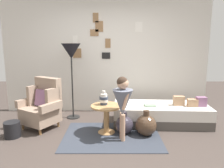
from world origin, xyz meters
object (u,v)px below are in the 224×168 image
(person_child, at_px, (122,100))
(vase_striped, at_px, (103,99))
(armchair, at_px, (42,106))
(daybed, at_px, (160,114))
(book_on_daybed, at_px, (149,105))
(demijohn_far, at_px, (145,125))
(floor_lamp, at_px, (71,54))
(side_table, at_px, (106,113))
(magazine_basket, at_px, (12,130))
(demijohn_near, at_px, (124,125))

(person_child, bearing_deg, vase_striped, 133.11)
(armchair, height_order, daybed, armchair)
(book_on_daybed, bearing_deg, armchair, -177.22)
(daybed, distance_m, demijohn_far, 0.70)
(daybed, bearing_deg, vase_striped, -159.91)
(floor_lamp, bearing_deg, demijohn_far, -32.58)
(floor_lamp, bearing_deg, vase_striped, -47.77)
(side_table, relative_size, magazine_basket, 2.02)
(vase_striped, bearing_deg, demijohn_near, -12.48)
(armchair, distance_m, daybed, 2.37)
(side_table, bearing_deg, demijohn_near, -6.16)
(vase_striped, xyz_separation_m, magazine_basket, (-1.60, -0.23, -0.49))
(demijohn_near, bearing_deg, demijohn_far, -10.53)
(side_table, distance_m, magazine_basket, 1.68)
(floor_lamp, height_order, demijohn_far, floor_lamp)
(vase_striped, distance_m, floor_lamp, 1.32)
(person_child, relative_size, demijohn_near, 2.65)
(side_table, relative_size, vase_striped, 2.19)
(daybed, bearing_deg, person_child, -137.00)
(floor_lamp, height_order, person_child, floor_lamp)
(side_table, bearing_deg, floor_lamp, 132.41)
(armchair, relative_size, side_table, 1.72)
(armchair, height_order, magazine_basket, armchair)
(daybed, distance_m, demijohn_near, 0.93)
(armchair, bearing_deg, floor_lamp, 48.56)
(person_child, height_order, demijohn_near, person_child)
(armchair, bearing_deg, side_table, -12.71)
(book_on_daybed, bearing_deg, demijohn_far, -107.04)
(floor_lamp, bearing_deg, daybed, -11.08)
(demijohn_far, bearing_deg, floor_lamp, 147.42)
(person_child, xyz_separation_m, demijohn_far, (0.43, 0.19, -0.51))
(demijohn_far, bearing_deg, vase_striped, 168.50)
(demijohn_near, xyz_separation_m, magazine_basket, (-1.98, -0.15, -0.03))
(daybed, xyz_separation_m, vase_striped, (-1.15, -0.42, 0.43))
(side_table, height_order, person_child, person_child)
(armchair, height_order, book_on_daybed, armchair)
(magazine_basket, bearing_deg, demijohn_far, 1.87)
(daybed, bearing_deg, demijohn_near, -146.97)
(demijohn_near, relative_size, demijohn_far, 0.90)
(armchair, bearing_deg, book_on_daybed, 2.78)
(armchair, height_order, person_child, person_child)
(armchair, xyz_separation_m, vase_striped, (1.20, -0.23, 0.19))
(demijohn_far, bearing_deg, daybed, 55.65)
(magazine_basket, bearing_deg, demijohn_near, 4.28)
(demijohn_near, distance_m, magazine_basket, 1.99)
(daybed, relative_size, magazine_basket, 6.91)
(daybed, xyz_separation_m, side_table, (-1.10, -0.47, 0.18))
(book_on_daybed, distance_m, magazine_basket, 2.59)
(daybed, distance_m, book_on_daybed, 0.34)
(daybed, height_order, floor_lamp, floor_lamp)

